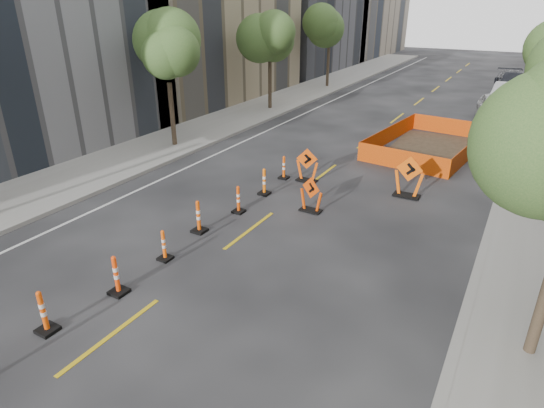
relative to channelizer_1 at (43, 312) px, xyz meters
The scene contains 19 objects.
ground_plane 3.05m from the channelizer_1, 62.26° to the left, with size 140.00×140.00×0.00m, color black.
sidewalk_left 16.52m from the channelizer_1, 117.43° to the left, with size 4.00×90.00×0.15m, color gray.
tree_l_b 15.00m from the channelizer_1, 118.96° to the left, with size 2.80×2.80×5.95m.
tree_l_c 24.04m from the channelizer_1, 107.18° to the left, with size 2.80×2.80×5.95m.
tree_l_d 33.63m from the channelizer_1, 102.11° to the left, with size 2.80×2.80×5.95m.
channelizer_1 is the anchor object (origin of this frame).
channelizer_2 1.93m from the channelizer_1, 81.03° to the left, with size 0.45×0.45×1.13m, color #F23F0A, non-canonical shape.
channelizer_3 3.82m from the channelizer_1, 86.93° to the left, with size 0.38×0.38×0.97m, color #FF570A, non-canonical shape.
channelizer_4 5.72m from the channelizer_1, 90.01° to the left, with size 0.45×0.45×1.13m, color #E04B09, non-canonical shape.
channelizer_5 7.63m from the channelizer_1, 87.71° to the left, with size 0.41×0.41×1.03m, color #E54709, non-canonical shape.
channelizer_6 9.53m from the channelizer_1, 88.42° to the left, with size 0.43×0.43×1.08m, color orange, non-canonical shape.
channelizer_7 11.44m from the channelizer_1, 89.42° to the left, with size 0.40×0.40×1.01m, color #E94F09, non-canonical shape.
chevron_sign_left 11.68m from the channelizer_1, 84.51° to the left, with size 0.97×0.58×1.45m, color #F6520A, non-canonical shape.
chevron_sign_center 9.35m from the channelizer_1, 74.27° to the left, with size 0.89×0.53×1.33m, color #DD4309, non-canonical shape.
chevron_sign_right 13.17m from the channelizer_1, 66.57° to the left, with size 1.11×0.67×1.67m, color #F85C0A, non-canonical shape.
safety_fence 19.24m from the channelizer_1, 76.09° to the left, with size 4.27×7.27×0.91m, color #E83E0C, non-canonical shape.
parked_car_near 27.63m from the channelizer_1, 75.66° to the left, with size 1.98×4.93×1.68m, color #BBBABC.
parked_car_mid 32.98m from the channelizer_1, 77.67° to the left, with size 1.66×4.76×1.57m, color #A9A9AF.
parked_car_far 38.85m from the channelizer_1, 79.52° to the left, with size 2.31×5.68×1.65m, color black.
Camera 1 is at (7.33, -7.40, 7.10)m, focal length 30.00 mm.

